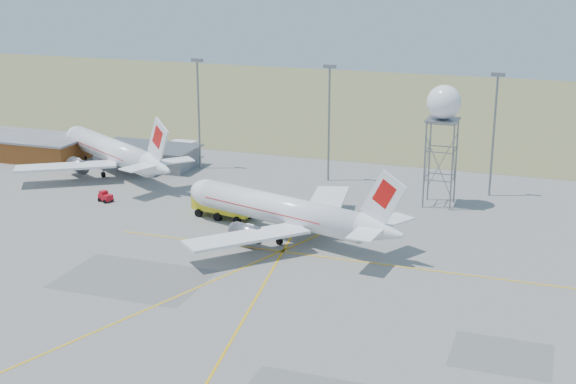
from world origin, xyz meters
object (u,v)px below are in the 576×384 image
(airliner_main, at_px, (284,211))
(fire_truck, at_px, (225,206))
(radar_tower, at_px, (442,139))
(airliner_far, at_px, (113,152))
(baggage_tug, at_px, (105,198))

(airliner_main, xyz_separation_m, fire_truck, (-11.27, 5.11, -1.93))
(radar_tower, xyz_separation_m, fire_truck, (-29.60, -17.29, -8.94))
(airliner_far, bearing_deg, airliner_main, -176.59)
(airliner_main, relative_size, radar_tower, 1.87)
(airliner_far, height_order, radar_tower, radar_tower)
(airliner_main, bearing_deg, radar_tower, -111.95)
(airliner_far, relative_size, fire_truck, 3.35)
(airliner_main, distance_m, baggage_tug, 33.82)
(baggage_tug, bearing_deg, airliner_far, 136.98)
(airliner_main, height_order, airliner_far, airliner_far)
(radar_tower, bearing_deg, baggage_tug, -162.57)
(airliner_main, distance_m, radar_tower, 29.79)
(radar_tower, bearing_deg, airliner_far, -179.80)
(fire_truck, bearing_deg, baggage_tug, -171.47)
(radar_tower, height_order, fire_truck, radar_tower)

